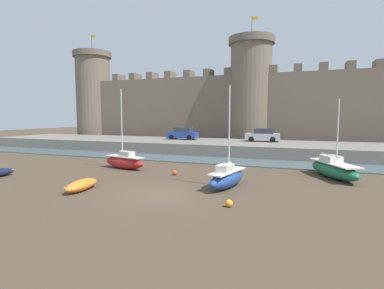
{
  "coord_description": "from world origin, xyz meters",
  "views": [
    {
      "loc": [
        7.57,
        -15.24,
        4.52
      ],
      "look_at": [
        0.23,
        4.41,
        2.5
      ],
      "focal_mm": 28.0,
      "sensor_mm": 36.0,
      "label": 1
    }
  ],
  "objects_px": {
    "car_quay_centre_east": "(263,135)",
    "mooring_buoy_near_channel": "(175,173)",
    "sailboat_midflat_right": "(124,161)",
    "rowboat_midflat_centre": "(81,185)",
    "sailboat_foreground_centre": "(334,169)",
    "sailboat_near_channel_right": "(227,178)",
    "mooring_buoy_mid_mud": "(229,203)",
    "car_quay_centre_west": "(183,134)"
  },
  "relations": [
    {
      "from": "sailboat_near_channel_right",
      "to": "car_quay_centre_west",
      "type": "relative_size",
      "value": 1.54
    },
    {
      "from": "car_quay_centre_east",
      "to": "mooring_buoy_near_channel",
      "type": "bearing_deg",
      "value": -104.69
    },
    {
      "from": "rowboat_midflat_centre",
      "to": "mooring_buoy_mid_mud",
      "type": "height_order",
      "value": "rowboat_midflat_centre"
    },
    {
      "from": "sailboat_foreground_centre",
      "to": "car_quay_centre_east",
      "type": "relative_size",
      "value": 1.38
    },
    {
      "from": "rowboat_midflat_centre",
      "to": "car_quay_centre_east",
      "type": "xyz_separation_m",
      "value": [
        7.87,
        23.2,
        1.78
      ]
    },
    {
      "from": "sailboat_near_channel_right",
      "to": "mooring_buoy_near_channel",
      "type": "height_order",
      "value": "sailboat_near_channel_right"
    },
    {
      "from": "sailboat_foreground_centre",
      "to": "car_quay_centre_east",
      "type": "xyz_separation_m",
      "value": [
        -6.82,
        13.82,
        1.46
      ]
    },
    {
      "from": "sailboat_foreground_centre",
      "to": "mooring_buoy_mid_mud",
      "type": "height_order",
      "value": "sailboat_foreground_centre"
    },
    {
      "from": "sailboat_foreground_centre",
      "to": "car_quay_centre_west",
      "type": "relative_size",
      "value": 1.38
    },
    {
      "from": "sailboat_midflat_right",
      "to": "car_quay_centre_east",
      "type": "height_order",
      "value": "sailboat_midflat_right"
    },
    {
      "from": "sailboat_foreground_centre",
      "to": "rowboat_midflat_centre",
      "type": "distance_m",
      "value": 17.43
    },
    {
      "from": "sailboat_near_channel_right",
      "to": "mooring_buoy_mid_mud",
      "type": "distance_m",
      "value": 4.08
    },
    {
      "from": "sailboat_foreground_centre",
      "to": "sailboat_near_channel_right",
      "type": "height_order",
      "value": "sailboat_near_channel_right"
    },
    {
      "from": "sailboat_foreground_centre",
      "to": "car_quay_centre_west",
      "type": "xyz_separation_m",
      "value": [
        -17.43,
        13.58,
        1.46
      ]
    },
    {
      "from": "sailboat_near_channel_right",
      "to": "rowboat_midflat_centre",
      "type": "xyz_separation_m",
      "value": [
        -8.13,
        -3.77,
        -0.31
      ]
    },
    {
      "from": "mooring_buoy_mid_mud",
      "to": "car_quay_centre_west",
      "type": "height_order",
      "value": "car_quay_centre_west"
    },
    {
      "from": "car_quay_centre_east",
      "to": "car_quay_centre_west",
      "type": "relative_size",
      "value": 1.0
    },
    {
      "from": "mooring_buoy_mid_mud",
      "to": "car_quay_centre_east",
      "type": "distance_m",
      "value": 23.46
    },
    {
      "from": "sailboat_foreground_centre",
      "to": "car_quay_centre_west",
      "type": "height_order",
      "value": "sailboat_foreground_centre"
    },
    {
      "from": "rowboat_midflat_centre",
      "to": "car_quay_centre_west",
      "type": "bearing_deg",
      "value": 96.82
    },
    {
      "from": "rowboat_midflat_centre",
      "to": "car_quay_centre_west",
      "type": "xyz_separation_m",
      "value": [
        -2.75,
        22.96,
        1.78
      ]
    },
    {
      "from": "rowboat_midflat_centre",
      "to": "mooring_buoy_near_channel",
      "type": "relative_size",
      "value": 7.86
    },
    {
      "from": "sailboat_foreground_centre",
      "to": "mooring_buoy_mid_mud",
      "type": "bearing_deg",
      "value": -119.99
    },
    {
      "from": "sailboat_foreground_centre",
      "to": "mooring_buoy_near_channel",
      "type": "distance_m",
      "value": 11.69
    },
    {
      "from": "sailboat_midflat_right",
      "to": "sailboat_foreground_centre",
      "type": "bearing_deg",
      "value": 7.04
    },
    {
      "from": "mooring_buoy_near_channel",
      "to": "mooring_buoy_mid_mud",
      "type": "bearing_deg",
      "value": -48.01
    },
    {
      "from": "mooring_buoy_mid_mud",
      "to": "mooring_buoy_near_channel",
      "type": "xyz_separation_m",
      "value": [
        -5.77,
        6.4,
        -0.01
      ]
    },
    {
      "from": "sailboat_midflat_right",
      "to": "car_quay_centre_east",
      "type": "relative_size",
      "value": 1.63
    },
    {
      "from": "mooring_buoy_mid_mud",
      "to": "sailboat_midflat_right",
      "type": "bearing_deg",
      "value": 145.58
    },
    {
      "from": "sailboat_midflat_right",
      "to": "rowboat_midflat_centre",
      "type": "bearing_deg",
      "value": -76.65
    },
    {
      "from": "rowboat_midflat_centre",
      "to": "mooring_buoy_near_channel",
      "type": "height_order",
      "value": "rowboat_midflat_centre"
    },
    {
      "from": "sailboat_foreground_centre",
      "to": "rowboat_midflat_centre",
      "type": "height_order",
      "value": "sailboat_foreground_centre"
    },
    {
      "from": "mooring_buoy_near_channel",
      "to": "rowboat_midflat_centre",
      "type": "bearing_deg",
      "value": -118.7
    },
    {
      "from": "sailboat_foreground_centre",
      "to": "mooring_buoy_near_channel",
      "type": "height_order",
      "value": "sailboat_foreground_centre"
    },
    {
      "from": "car_quay_centre_west",
      "to": "car_quay_centre_east",
      "type": "bearing_deg",
      "value": 1.28
    },
    {
      "from": "rowboat_midflat_centre",
      "to": "sailboat_midflat_right",
      "type": "bearing_deg",
      "value": 103.35
    },
    {
      "from": "mooring_buoy_mid_mud",
      "to": "mooring_buoy_near_channel",
      "type": "distance_m",
      "value": 8.62
    },
    {
      "from": "car_quay_centre_west",
      "to": "rowboat_midflat_centre",
      "type": "bearing_deg",
      "value": -83.18
    },
    {
      "from": "sailboat_midflat_right",
      "to": "mooring_buoy_near_channel",
      "type": "relative_size",
      "value": 18.27
    },
    {
      "from": "mooring_buoy_mid_mud",
      "to": "rowboat_midflat_centre",
      "type": "bearing_deg",
      "value": 179.09
    },
    {
      "from": "sailboat_midflat_right",
      "to": "rowboat_midflat_centre",
      "type": "relative_size",
      "value": 2.32
    },
    {
      "from": "car_quay_centre_west",
      "to": "sailboat_near_channel_right",
      "type": "bearing_deg",
      "value": -60.45
    }
  ]
}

